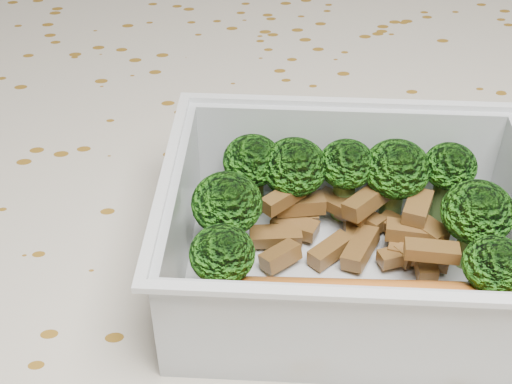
{
  "coord_description": "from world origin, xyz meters",
  "views": [
    {
      "loc": [
        -0.02,
        -0.31,
        1.04
      ],
      "look_at": [
        0.0,
        -0.0,
        0.78
      ],
      "focal_mm": 50.0,
      "sensor_mm": 36.0,
      "label": 1
    }
  ],
  "objects": [
    {
      "name": "dining_table",
      "position": [
        0.0,
        0.0,
        0.67
      ],
      "size": [
        1.4,
        0.9,
        0.75
      ],
      "color": "brown",
      "rests_on": "ground"
    },
    {
      "name": "broccoli_florets",
      "position": [
        0.05,
        -0.03,
        0.79
      ],
      "size": [
        0.17,
        0.12,
        0.05
      ],
      "color": "#608C3F",
      "rests_on": "lunch_container"
    },
    {
      "name": "meat_pile",
      "position": [
        0.06,
        -0.03,
        0.77
      ],
      "size": [
        0.11,
        0.07,
        0.03
      ],
      "color": "brown",
      "rests_on": "lunch_container"
    },
    {
      "name": "tablecloth",
      "position": [
        0.0,
        0.0,
        0.72
      ],
      "size": [
        1.46,
        0.96,
        0.19
      ],
      "color": "beige",
      "rests_on": "dining_table"
    },
    {
      "name": "lunch_container",
      "position": [
        0.05,
        -0.05,
        0.78
      ],
      "size": [
        0.21,
        0.17,
        0.07
      ],
      "color": "silver",
      "rests_on": "tablecloth"
    },
    {
      "name": "sausage",
      "position": [
        0.05,
        -0.09,
        0.78
      ],
      "size": [
        0.16,
        0.04,
        0.03
      ],
      "color": "#CE6823",
      "rests_on": "lunch_container"
    }
  ]
}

